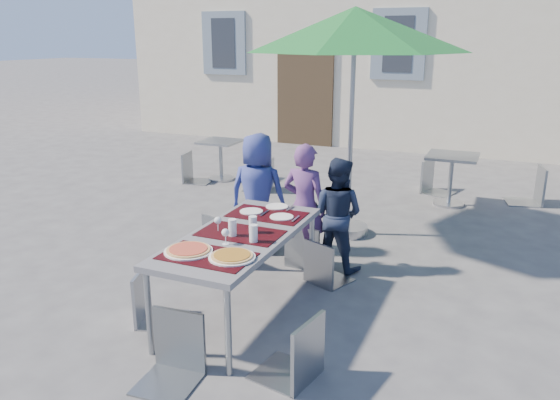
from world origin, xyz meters
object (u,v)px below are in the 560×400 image
at_px(dining_table, 240,239).
at_px(chair_1, 306,221).
at_px(chair_5, 170,310).
at_px(chair_0, 223,211).
at_px(chair_4, 297,311).
at_px(bg_chair_l_0, 192,150).
at_px(chair_3, 149,267).
at_px(patio_umbrella, 355,31).
at_px(cafe_table_0, 221,155).
at_px(chair_2, 325,237).
at_px(bg_chair_r_0, 263,156).
at_px(bg_chair_l_1, 435,157).
at_px(pizza_near_left, 188,250).
at_px(bg_chair_r_1, 536,162).
at_px(child_1, 305,206).
at_px(cafe_table_1, 451,171).
at_px(child_2, 337,214).
at_px(pizza_near_right, 232,256).
at_px(child_0, 258,193).

bearing_deg(dining_table, chair_1, 82.21).
bearing_deg(chair_5, chair_0, 109.25).
height_order(chair_4, bg_chair_l_0, bg_chair_l_0).
height_order(chair_3, patio_umbrella, patio_umbrella).
bearing_deg(cafe_table_0, chair_2, -47.29).
distance_m(bg_chair_r_0, bg_chair_l_1, 2.67).
height_order(chair_2, patio_umbrella, patio_umbrella).
distance_m(pizza_near_left, bg_chair_r_1, 5.78).
relative_size(pizza_near_left, child_1, 0.29).
distance_m(patio_umbrella, bg_chair_r_0, 2.96).
bearing_deg(cafe_table_1, chair_0, -122.94).
bearing_deg(dining_table, patio_umbrella, 83.08).
distance_m(chair_1, cafe_table_0, 3.90).
height_order(dining_table, chair_2, chair_2).
relative_size(chair_1, chair_4, 0.95).
bearing_deg(chair_1, bg_chair_l_1, 76.81).
distance_m(child_2, chair_4, 2.04).
height_order(chair_0, bg_chair_l_0, chair_0).
relative_size(dining_table, chair_3, 2.15).
height_order(chair_2, chair_4, chair_4).
bearing_deg(cafe_table_1, pizza_near_right, -103.47).
distance_m(chair_5, cafe_table_1, 5.28).
bearing_deg(chair_4, pizza_near_left, 169.17).
bearing_deg(cafe_table_0, bg_chair_r_1, 6.80).
xyz_separation_m(pizza_near_left, cafe_table_1, (1.47, 4.61, -0.26)).
xyz_separation_m(child_1, chair_1, (0.02, -0.01, -0.15)).
height_order(child_1, bg_chair_r_0, child_1).
bearing_deg(chair_2, chair_5, -104.39).
height_order(pizza_near_right, chair_5, chair_5).
bearing_deg(pizza_near_left, child_0, 99.77).
relative_size(patio_umbrella, cafe_table_0, 3.96).
relative_size(child_1, chair_2, 1.57).
relative_size(chair_5, cafe_table_0, 1.36).
height_order(chair_3, chair_5, chair_5).
distance_m(child_2, bg_chair_l_1, 3.42).
distance_m(child_0, chair_5, 2.52).
bearing_deg(child_0, cafe_table_1, -129.40).
bearing_deg(chair_2, cafe_table_0, 132.71).
xyz_separation_m(pizza_near_left, child_2, (0.63, 1.82, -0.17)).
height_order(dining_table, patio_umbrella, patio_umbrella).
xyz_separation_m(child_2, patio_umbrella, (-0.18, 1.05, 1.82)).
height_order(chair_4, bg_chair_r_1, bg_chair_r_1).
bearing_deg(child_0, chair_1, 155.17).
distance_m(patio_umbrella, bg_chair_r_1, 3.60).
xyz_separation_m(child_0, cafe_table_0, (-1.96, 2.64, -0.24)).
height_order(child_1, chair_4, child_1).
height_order(cafe_table_0, cafe_table_1, cafe_table_1).
relative_size(child_1, bg_chair_r_0, 1.42).
bearing_deg(pizza_near_left, chair_3, 166.94).
distance_m(child_0, cafe_table_0, 3.29).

